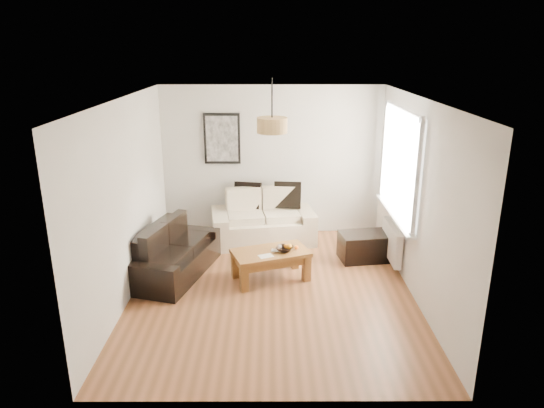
{
  "coord_description": "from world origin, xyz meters",
  "views": [
    {
      "loc": [
        -0.02,
        -6.12,
        3.23
      ],
      "look_at": [
        0.0,
        0.6,
        1.05
      ],
      "focal_mm": 32.49,
      "sensor_mm": 36.0,
      "label": 1
    }
  ],
  "objects_px": {
    "sofa_leather": "(174,252)",
    "coffee_table": "(271,265)",
    "ottoman": "(364,246)",
    "loveseat_cream": "(263,218)"
  },
  "relations": [
    {
      "from": "loveseat_cream",
      "to": "sofa_leather",
      "type": "bearing_deg",
      "value": -143.59
    },
    {
      "from": "coffee_table",
      "to": "ottoman",
      "type": "xyz_separation_m",
      "value": [
        1.47,
        0.68,
        -0.0
      ]
    },
    {
      "from": "sofa_leather",
      "to": "coffee_table",
      "type": "bearing_deg",
      "value": -81.2
    },
    {
      "from": "sofa_leather",
      "to": "ottoman",
      "type": "relative_size",
      "value": 2.19
    },
    {
      "from": "loveseat_cream",
      "to": "sofa_leather",
      "type": "xyz_separation_m",
      "value": [
        -1.28,
        -1.29,
        -0.07
      ]
    },
    {
      "from": "loveseat_cream",
      "to": "coffee_table",
      "type": "bearing_deg",
      "value": -93.69
    },
    {
      "from": "coffee_table",
      "to": "loveseat_cream",
      "type": "bearing_deg",
      "value": 95.14
    },
    {
      "from": "loveseat_cream",
      "to": "ottoman",
      "type": "bearing_deg",
      "value": -34.55
    },
    {
      "from": "ottoman",
      "to": "coffee_table",
      "type": "bearing_deg",
      "value": -155.04
    },
    {
      "from": "ottoman",
      "to": "sofa_leather",
      "type": "bearing_deg",
      "value": -169.82
    }
  ]
}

